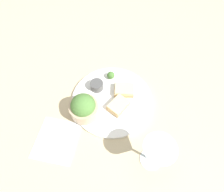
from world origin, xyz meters
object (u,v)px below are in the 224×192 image
(sauce_ramekin, at_px, (97,85))
(cheese_toast_far, at_px, (124,90))
(wine_glass, at_px, (157,152))
(salad_bowl, at_px, (84,107))
(napkin, at_px, (57,140))
(cheese_toast_near, at_px, (118,105))

(sauce_ramekin, bearing_deg, cheese_toast_far, 157.51)
(wine_glass, bearing_deg, salad_bowl, -48.93)
(sauce_ramekin, xyz_separation_m, napkin, (0.18, 0.18, -0.03))
(sauce_ramekin, relative_size, napkin, 0.26)
(salad_bowl, height_order, cheese_toast_far, salad_bowl)
(sauce_ramekin, bearing_deg, napkin, 45.05)
(sauce_ramekin, distance_m, cheese_toast_far, 0.11)
(cheese_toast_near, distance_m, napkin, 0.26)
(cheese_toast_far, relative_size, wine_glass, 0.63)
(salad_bowl, bearing_deg, sauce_ramekin, -122.40)
(cheese_toast_near, xyz_separation_m, wine_glass, (-0.06, 0.21, 0.08))
(wine_glass, distance_m, napkin, 0.35)
(cheese_toast_far, xyz_separation_m, wine_glass, (-0.02, 0.27, 0.08))
(napkin, bearing_deg, cheese_toast_near, -163.12)
(salad_bowl, xyz_separation_m, cheese_toast_near, (-0.13, 0.00, -0.03))
(sauce_ramekin, relative_size, cheese_toast_far, 0.58)
(wine_glass, bearing_deg, sauce_ramekin, -68.75)
(cheese_toast_far, bearing_deg, napkin, 25.89)
(napkin, bearing_deg, wine_glass, 155.64)
(cheese_toast_near, bearing_deg, wine_glass, 105.66)
(salad_bowl, height_order, napkin, salad_bowl)
(cheese_toast_far, bearing_deg, sauce_ramekin, -22.49)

